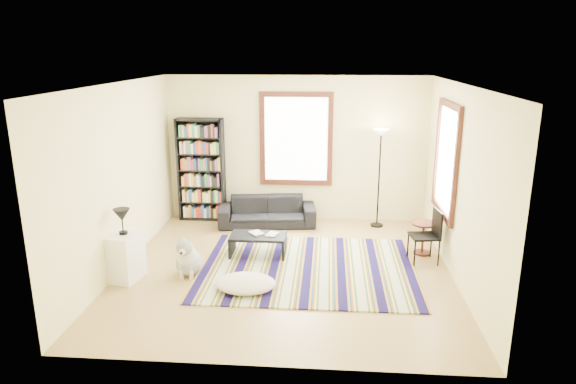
# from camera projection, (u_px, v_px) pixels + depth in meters

# --- Properties ---
(floor) EXTENTS (5.00, 5.00, 0.10)m
(floor) POSITION_uv_depth(u_px,v_px,m) (285.00, 273.00, 7.90)
(floor) COLOR #9E8148
(floor) RESTS_ON ground
(ceiling) EXTENTS (5.00, 5.00, 0.10)m
(ceiling) POSITION_uv_depth(u_px,v_px,m) (285.00, 80.00, 7.11)
(ceiling) COLOR white
(ceiling) RESTS_ON floor
(wall_back) EXTENTS (5.00, 0.10, 2.80)m
(wall_back) POSITION_uv_depth(u_px,v_px,m) (296.00, 149.00, 9.95)
(wall_back) COLOR #F9EBA8
(wall_back) RESTS_ON floor
(wall_front) EXTENTS (5.00, 0.10, 2.80)m
(wall_front) POSITION_uv_depth(u_px,v_px,m) (264.00, 246.00, 5.06)
(wall_front) COLOR #F9EBA8
(wall_front) RESTS_ON floor
(wall_left) EXTENTS (0.10, 5.00, 2.80)m
(wall_left) POSITION_uv_depth(u_px,v_px,m) (116.00, 178.00, 7.70)
(wall_left) COLOR #F9EBA8
(wall_left) RESTS_ON floor
(wall_right) EXTENTS (0.10, 5.00, 2.80)m
(wall_right) POSITION_uv_depth(u_px,v_px,m) (463.00, 185.00, 7.31)
(wall_right) COLOR #F9EBA8
(wall_right) RESTS_ON floor
(window_back) EXTENTS (1.20, 0.06, 1.60)m
(window_back) POSITION_uv_depth(u_px,v_px,m) (296.00, 139.00, 9.82)
(window_back) COLOR white
(window_back) RESTS_ON wall_back
(window_right) EXTENTS (0.06, 1.20, 1.60)m
(window_right) POSITION_uv_depth(u_px,v_px,m) (447.00, 160.00, 8.03)
(window_right) COLOR white
(window_right) RESTS_ON wall_right
(rug) EXTENTS (3.29, 2.63, 0.02)m
(rug) POSITION_uv_depth(u_px,v_px,m) (308.00, 268.00, 7.92)
(rug) COLOR #110B3B
(rug) RESTS_ON floor
(sofa) EXTENTS (0.94, 1.91, 0.54)m
(sofa) POSITION_uv_depth(u_px,v_px,m) (267.00, 211.00, 9.82)
(sofa) COLOR black
(sofa) RESTS_ON floor
(bookshelf) EXTENTS (0.90, 0.30, 2.00)m
(bookshelf) POSITION_uv_depth(u_px,v_px,m) (201.00, 170.00, 9.98)
(bookshelf) COLOR black
(bookshelf) RESTS_ON floor
(coffee_table) EXTENTS (0.98, 0.66, 0.36)m
(coffee_table) POSITION_uv_depth(u_px,v_px,m) (258.00, 245.00, 8.37)
(coffee_table) COLOR black
(coffee_table) RESTS_ON floor
(book_a) EXTENTS (0.30, 0.29, 0.02)m
(book_a) POSITION_uv_depth(u_px,v_px,m) (252.00, 234.00, 8.32)
(book_a) COLOR beige
(book_a) RESTS_ON coffee_table
(book_b) EXTENTS (0.23, 0.27, 0.02)m
(book_b) POSITION_uv_depth(u_px,v_px,m) (267.00, 234.00, 8.35)
(book_b) COLOR beige
(book_b) RESTS_ON coffee_table
(floor_cushion) EXTENTS (1.03, 0.92, 0.21)m
(floor_cushion) POSITION_uv_depth(u_px,v_px,m) (246.00, 283.00, 7.18)
(floor_cushion) COLOR beige
(floor_cushion) RESTS_ON floor
(floor_lamp) EXTENTS (0.31, 0.31, 1.86)m
(floor_lamp) POSITION_uv_depth(u_px,v_px,m) (379.00, 179.00, 9.57)
(floor_lamp) COLOR black
(floor_lamp) RESTS_ON floor
(side_table) EXTENTS (0.45, 0.45, 0.54)m
(side_table) POSITION_uv_depth(u_px,v_px,m) (423.00, 238.00, 8.43)
(side_table) COLOR #411B10
(side_table) RESTS_ON floor
(folding_chair) EXTENTS (0.47, 0.46, 0.86)m
(folding_chair) POSITION_uv_depth(u_px,v_px,m) (424.00, 236.00, 8.06)
(folding_chair) COLOR black
(folding_chair) RESTS_ON floor
(white_cabinet) EXTENTS (0.47, 0.57, 0.70)m
(white_cabinet) POSITION_uv_depth(u_px,v_px,m) (126.00, 257.00, 7.48)
(white_cabinet) COLOR white
(white_cabinet) RESTS_ON floor
(table_lamp) EXTENTS (0.27, 0.27, 0.38)m
(table_lamp) POSITION_uv_depth(u_px,v_px,m) (122.00, 222.00, 7.33)
(table_lamp) COLOR black
(table_lamp) RESTS_ON white_cabinet
(dog) EXTENTS (0.45, 0.63, 0.63)m
(dog) POSITION_uv_depth(u_px,v_px,m) (189.00, 255.00, 7.65)
(dog) COLOR #B6B6B6
(dog) RESTS_ON floor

